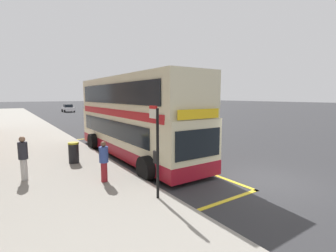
{
  "coord_description": "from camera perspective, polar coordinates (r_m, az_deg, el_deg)",
  "views": [
    {
      "loc": [
        -8.41,
        -5.56,
        3.38
      ],
      "look_at": [
        -0.67,
        5.88,
        1.67
      ],
      "focal_mm": 26.03,
      "sensor_mm": 36.0,
      "label": 1
    }
  ],
  "objects": [
    {
      "name": "bus_stop_sign",
      "position": [
        7.68,
        -2.74,
        -4.54
      ],
      "size": [
        0.09,
        0.51,
        2.93
      ],
      "color": "black",
      "rests_on": "pavement_near"
    },
    {
      "name": "double_decker_bus",
      "position": [
        13.69,
        -8.14,
        1.47
      ],
      "size": [
        3.2,
        11.03,
        4.4
      ],
      "color": "beige",
      "rests_on": "ground"
    },
    {
      "name": "pedestrian_waiting_near_sign",
      "position": [
        9.57,
        -14.79,
        -7.74
      ],
      "size": [
        0.34,
        0.34,
        1.55
      ],
      "color": "maroon",
      "rests_on": "pavement_near"
    },
    {
      "name": "pavement_near",
      "position": [
        37.73,
        -31.8,
        0.96
      ],
      "size": [
        6.0,
        76.0,
        0.14
      ],
      "primitive_type": "cube",
      "color": "gray",
      "rests_on": "ground"
    },
    {
      "name": "parked_car_navy_behind",
      "position": [
        40.24,
        -15.22,
        3.13
      ],
      "size": [
        2.09,
        4.2,
        1.62
      ],
      "rotation": [
        0.0,
        0.0,
        -0.03
      ],
      "color": "navy",
      "rests_on": "ground"
    },
    {
      "name": "ground_plane",
      "position": [
        38.64,
        -21.38,
        1.55
      ],
      "size": [
        260.0,
        260.0,
        0.0
      ],
      "primitive_type": "plane",
      "color": "#333335"
    },
    {
      "name": "bus_bay_markings",
      "position": [
        14.06,
        -8.23,
        -6.91
      ],
      "size": [
        3.0,
        14.4,
        0.01
      ],
      "color": "yellow",
      "rests_on": "ground"
    },
    {
      "name": "pedestrian_further_back",
      "position": [
        10.94,
        -30.79,
        -6.14
      ],
      "size": [
        0.34,
        0.34,
        1.71
      ],
      "color": "#B7B2AD",
      "rests_on": "pavement_near"
    },
    {
      "name": "litter_bin",
      "position": [
        12.72,
        -21.21,
        -5.82
      ],
      "size": [
        0.5,
        0.5,
        1.01
      ],
      "color": "black",
      "rests_on": "pavement_near"
    },
    {
      "name": "parked_car_white_kerbside",
      "position": [
        55.69,
        -22.35,
        3.87
      ],
      "size": [
        2.09,
        4.2,
        1.62
      ],
      "rotation": [
        0.0,
        0.0,
        -0.02
      ],
      "color": "silver",
      "rests_on": "ground"
    }
  ]
}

